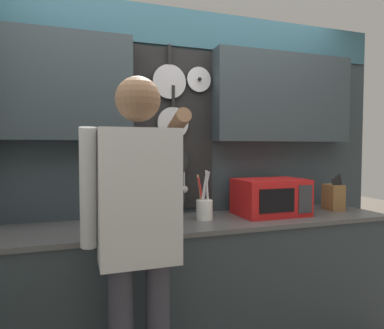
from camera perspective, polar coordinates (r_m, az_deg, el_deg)
The scene contains 6 objects.
base_cabinet_counter at distance 2.48m, azimuth 2.62°, elevation -19.87°, with size 2.62×0.59×0.93m.
back_wall_unit at distance 2.54m, azimuth 0.86°, elevation 4.28°, with size 3.19×0.20×2.42m.
microwave at distance 2.56m, azimuth 12.94°, elevation -5.28°, with size 0.49×0.35×0.26m.
knife_block at distance 2.90m, azimuth 22.50°, elevation -5.01°, with size 0.12×0.16×0.29m.
utensil_crock at distance 2.34m, azimuth 2.07°, elevation -7.14°, with size 0.11×0.11×0.34m.
person at distance 1.70m, azimuth -8.91°, elevation -9.61°, with size 0.54×0.67×1.76m.
Camera 1 is at (-0.84, -2.13, 1.42)m, focal length 32.00 mm.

